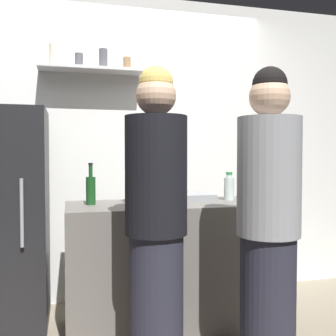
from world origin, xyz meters
The scene contains 12 objects.
back_wall_assembly centered at (0.00, 1.25, 1.30)m, with size 4.80×0.32×2.60m.
refrigerator centered at (-0.91, 0.85, 0.79)m, with size 0.64×0.60×1.57m.
counter centered at (0.25, 0.54, 0.45)m, with size 1.42×0.61×0.90m, color #66605B.
baking_pan centered at (0.45, 0.65, 0.92)m, with size 0.34×0.24×0.05m, color gray.
utensil_holder centered at (0.84, 0.32, 0.96)m, with size 0.12×0.12×0.23m.
wine_bottle_amber_glass centered at (0.00, 0.64, 1.01)m, with size 0.07×0.07×0.30m.
wine_bottle_dark_glass centered at (0.11, 0.35, 1.02)m, with size 0.07×0.07×0.31m.
wine_bottle_pale_glass centered at (0.07, 0.79, 1.02)m, with size 0.07×0.07×0.31m.
wine_bottle_green_glass centered at (-0.29, 0.59, 1.01)m, with size 0.07×0.07×0.29m.
water_bottle_plastic centered at (0.75, 0.61, 0.99)m, with size 0.08×0.08×0.21m.
person_grey_hoodie centered at (0.61, -0.23, 0.85)m, with size 0.34×0.34×1.71m.
person_blonde centered at (0.03, -0.07, 0.86)m, with size 0.34×0.34×1.72m.
Camera 1 is at (-0.42, -2.12, 1.25)m, focal length 41.44 mm.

